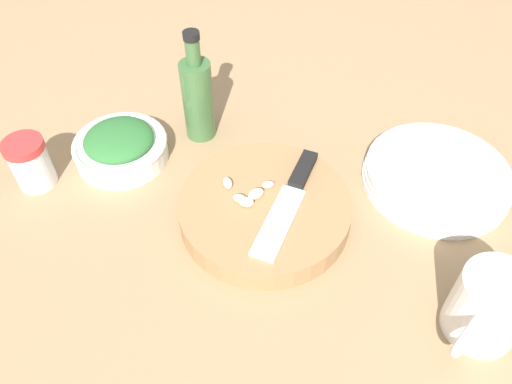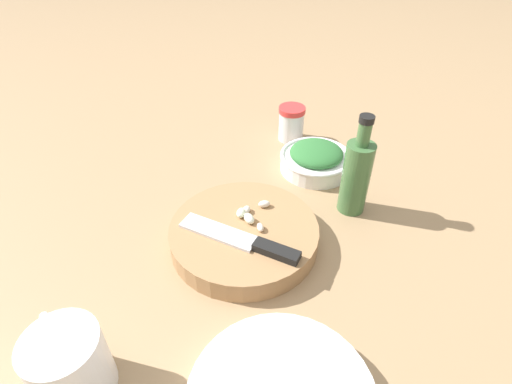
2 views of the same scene
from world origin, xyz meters
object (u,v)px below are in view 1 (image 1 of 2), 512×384
(chef_knife, at_px, (291,195))
(coffee_mug, at_px, (488,308))
(plate_stack, at_px, (436,176))
(cutting_board, at_px, (265,210))
(oil_bottle, at_px, (198,97))
(garlic_cloves, at_px, (248,194))
(herb_bowl, at_px, (120,146))
(spice_jar, at_px, (30,163))

(chef_knife, height_order, coffee_mug, coffee_mug)
(plate_stack, bearing_deg, chef_knife, -135.87)
(cutting_board, bearing_deg, oil_bottle, 148.05)
(cutting_board, xyz_separation_m, coffee_mug, (0.30, -0.03, 0.03))
(garlic_cloves, xyz_separation_m, coffee_mug, (0.33, -0.03, 0.00))
(garlic_cloves, bearing_deg, herb_bowl, 178.52)
(chef_knife, xyz_separation_m, oil_bottle, (-0.21, 0.09, 0.03))
(spice_jar, bearing_deg, garlic_cloves, 17.32)
(cutting_board, bearing_deg, garlic_cloves, -169.85)
(coffee_mug, bearing_deg, plate_stack, 116.43)
(oil_bottle, bearing_deg, garlic_cloves, -36.95)
(chef_knife, xyz_separation_m, spice_jar, (-0.37, -0.13, -0.00))
(coffee_mug, bearing_deg, herb_bowl, 176.71)
(herb_bowl, distance_m, spice_jar, 0.13)
(cutting_board, bearing_deg, plate_stack, 43.43)
(garlic_cloves, height_order, spice_jar, spice_jar)
(spice_jar, bearing_deg, cutting_board, 16.81)
(plate_stack, bearing_deg, garlic_cloves, -139.30)
(chef_knife, distance_m, oil_bottle, 0.23)
(cutting_board, height_order, garlic_cloves, garlic_cloves)
(coffee_mug, xyz_separation_m, oil_bottle, (-0.48, 0.14, 0.03))
(herb_bowl, bearing_deg, oil_bottle, 55.20)
(plate_stack, bearing_deg, herb_bowl, -157.93)
(herb_bowl, bearing_deg, garlic_cloves, -1.48)
(chef_knife, bearing_deg, plate_stack, -142.20)
(chef_knife, xyz_separation_m, garlic_cloves, (-0.05, -0.03, 0.00))
(chef_knife, relative_size, spice_jar, 2.54)
(cutting_board, bearing_deg, chef_knife, 39.02)
(cutting_board, bearing_deg, spice_jar, -163.19)
(cutting_board, relative_size, oil_bottle, 1.29)
(herb_bowl, height_order, coffee_mug, coffee_mug)
(cutting_board, xyz_separation_m, spice_jar, (-0.34, -0.10, 0.02))
(herb_bowl, relative_size, coffee_mug, 1.22)
(cutting_board, height_order, oil_bottle, oil_bottle)
(cutting_board, relative_size, spice_jar, 3.03)
(garlic_cloves, distance_m, coffee_mug, 0.33)
(herb_bowl, relative_size, spice_jar, 1.85)
(coffee_mug, distance_m, plate_stack, 0.24)
(herb_bowl, distance_m, plate_stack, 0.49)
(herb_bowl, bearing_deg, cutting_board, -0.35)
(garlic_cloves, height_order, plate_stack, garlic_cloves)
(plate_stack, bearing_deg, cutting_board, -136.57)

